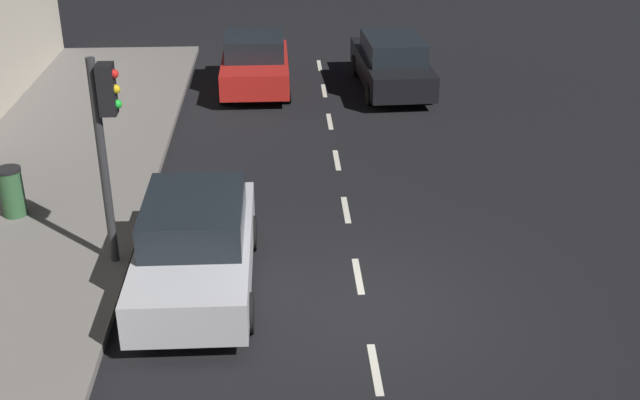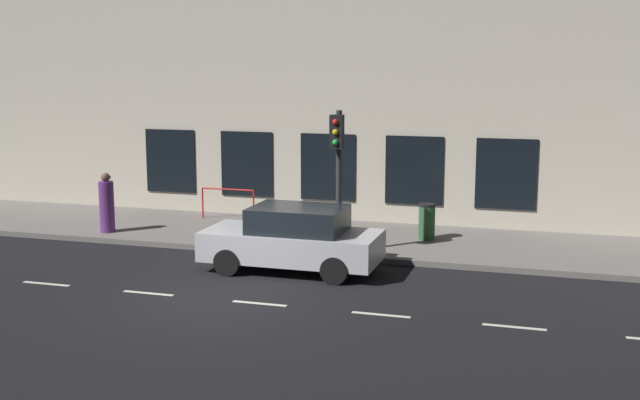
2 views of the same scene
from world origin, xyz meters
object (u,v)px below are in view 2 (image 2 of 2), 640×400
at_px(traffic_light, 338,158).
at_px(parked_car_1, 293,239).
at_px(pedestrian_0, 107,205).
at_px(trash_bin, 427,221).

relative_size(traffic_light, parked_car_1, 0.86).
relative_size(parked_car_1, pedestrian_0, 2.47).
relative_size(traffic_light, trash_bin, 3.68).
distance_m(traffic_light, trash_bin, 3.62).
bearing_deg(trash_bin, pedestrian_0, 100.91).
distance_m(parked_car_1, trash_bin, 4.59).
bearing_deg(parked_car_1, trash_bin, -34.76).
bearing_deg(trash_bin, traffic_light, 141.41).
bearing_deg(traffic_light, parked_car_1, 153.19).
xyz_separation_m(parked_car_1, pedestrian_0, (2.05, 6.36, 0.14)).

